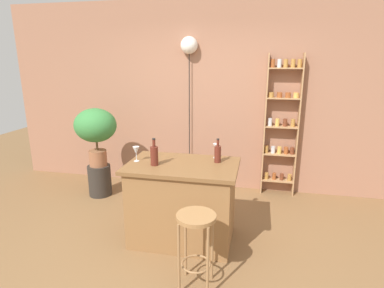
{
  "coord_description": "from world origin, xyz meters",
  "views": [
    {
      "loc": [
        0.76,
        -2.75,
        1.95
      ],
      "look_at": [
        0.05,
        0.55,
        1.04
      ],
      "focal_mm": 29.28,
      "sensor_mm": 36.0,
      "label": 1
    }
  ],
  "objects_px": {
    "spice_shelf": "(281,124)",
    "potted_plant": "(96,128)",
    "bottle_spirits_clear": "(154,155)",
    "wine_glass_left": "(216,148)",
    "bottle_sauce_amber": "(218,153)",
    "pendant_globe_light": "(189,47)",
    "bar_stool": "(196,234)",
    "wine_glass_center": "(136,151)",
    "plant_stool": "(100,180)"
  },
  "relations": [
    {
      "from": "bottle_sauce_amber",
      "to": "wine_glass_left",
      "type": "xyz_separation_m",
      "value": [
        -0.04,
        0.15,
        0.02
      ]
    },
    {
      "from": "spice_shelf",
      "to": "potted_plant",
      "type": "xyz_separation_m",
      "value": [
        -2.57,
        -0.61,
        -0.04
      ]
    },
    {
      "from": "spice_shelf",
      "to": "bottle_spirits_clear",
      "type": "distance_m",
      "value": 2.1
    },
    {
      "from": "plant_stool",
      "to": "pendant_globe_light",
      "type": "xyz_separation_m",
      "value": [
        1.22,
        0.64,
        1.9
      ]
    },
    {
      "from": "bar_stool",
      "to": "plant_stool",
      "type": "relative_size",
      "value": 1.53
    },
    {
      "from": "bar_stool",
      "to": "pendant_globe_light",
      "type": "distance_m",
      "value": 2.84
    },
    {
      "from": "bottle_spirits_clear",
      "to": "bottle_sauce_amber",
      "type": "bearing_deg",
      "value": 20.15
    },
    {
      "from": "potted_plant",
      "to": "bottle_spirits_clear",
      "type": "bearing_deg",
      "value": -39.34
    },
    {
      "from": "potted_plant",
      "to": "pendant_globe_light",
      "type": "distance_m",
      "value": 1.77
    },
    {
      "from": "wine_glass_left",
      "to": "pendant_globe_light",
      "type": "xyz_separation_m",
      "value": [
        -0.59,
        1.25,
        1.13
      ]
    },
    {
      "from": "bar_stool",
      "to": "bottle_spirits_clear",
      "type": "xyz_separation_m",
      "value": [
        -0.57,
        0.63,
        0.47
      ]
    },
    {
      "from": "wine_glass_center",
      "to": "wine_glass_left",
      "type": "bearing_deg",
      "value": 19.92
    },
    {
      "from": "bar_stool",
      "to": "wine_glass_left",
      "type": "relative_size",
      "value": 4.25
    },
    {
      "from": "plant_stool",
      "to": "potted_plant",
      "type": "distance_m",
      "value": 0.79
    },
    {
      "from": "bar_stool",
      "to": "bottle_spirits_clear",
      "type": "height_order",
      "value": "bottle_spirits_clear"
    },
    {
      "from": "bottle_sauce_amber",
      "to": "pendant_globe_light",
      "type": "distance_m",
      "value": 1.92
    },
    {
      "from": "potted_plant",
      "to": "pendant_globe_light",
      "type": "relative_size",
      "value": 0.37
    },
    {
      "from": "bottle_sauce_amber",
      "to": "wine_glass_center",
      "type": "distance_m",
      "value": 0.88
    },
    {
      "from": "potted_plant",
      "to": "wine_glass_center",
      "type": "relative_size",
      "value": 5.13
    },
    {
      "from": "pendant_globe_light",
      "to": "spice_shelf",
      "type": "bearing_deg",
      "value": -1.42
    },
    {
      "from": "bottle_sauce_amber",
      "to": "wine_glass_center",
      "type": "xyz_separation_m",
      "value": [
        -0.87,
        -0.15,
        0.02
      ]
    },
    {
      "from": "bottle_spirits_clear",
      "to": "wine_glass_left",
      "type": "height_order",
      "value": "bottle_spirits_clear"
    },
    {
      "from": "bar_stool",
      "to": "bottle_spirits_clear",
      "type": "bearing_deg",
      "value": 132.23
    },
    {
      "from": "spice_shelf",
      "to": "wine_glass_left",
      "type": "xyz_separation_m",
      "value": [
        -0.77,
        -1.22,
        -0.06
      ]
    },
    {
      "from": "wine_glass_left",
      "to": "bottle_spirits_clear",
      "type": "bearing_deg",
      "value": -147.22
    },
    {
      "from": "bar_stool",
      "to": "wine_glass_left",
      "type": "bearing_deg",
      "value": 88.79
    },
    {
      "from": "spice_shelf",
      "to": "wine_glass_left",
      "type": "height_order",
      "value": "spice_shelf"
    },
    {
      "from": "bar_stool",
      "to": "pendant_globe_light",
      "type": "bearing_deg",
      "value": 103.99
    },
    {
      "from": "potted_plant",
      "to": "wine_glass_left",
      "type": "distance_m",
      "value": 1.9
    },
    {
      "from": "plant_stool",
      "to": "bottle_spirits_clear",
      "type": "height_order",
      "value": "bottle_spirits_clear"
    },
    {
      "from": "bar_stool",
      "to": "spice_shelf",
      "type": "relative_size",
      "value": 0.34
    },
    {
      "from": "wine_glass_left",
      "to": "wine_glass_center",
      "type": "relative_size",
      "value": 1.0
    },
    {
      "from": "bottle_sauce_amber",
      "to": "bar_stool",
      "type": "bearing_deg",
      "value": -93.92
    },
    {
      "from": "spice_shelf",
      "to": "bottle_spirits_clear",
      "type": "relative_size",
      "value": 7.08
    },
    {
      "from": "spice_shelf",
      "to": "pendant_globe_light",
      "type": "distance_m",
      "value": 1.73
    },
    {
      "from": "pendant_globe_light",
      "to": "wine_glass_left",
      "type": "bearing_deg",
      "value": -64.91
    },
    {
      "from": "bar_stool",
      "to": "bottle_spirits_clear",
      "type": "distance_m",
      "value": 0.98
    },
    {
      "from": "bar_stool",
      "to": "plant_stool",
      "type": "xyz_separation_m",
      "value": [
        -1.78,
        1.62,
        -0.29
      ]
    },
    {
      "from": "bottle_spirits_clear",
      "to": "bar_stool",
      "type": "bearing_deg",
      "value": -47.77
    },
    {
      "from": "wine_glass_center",
      "to": "pendant_globe_light",
      "type": "relative_size",
      "value": 0.07
    },
    {
      "from": "bottle_spirits_clear",
      "to": "pendant_globe_light",
      "type": "distance_m",
      "value": 1.99
    },
    {
      "from": "spice_shelf",
      "to": "potted_plant",
      "type": "distance_m",
      "value": 2.64
    },
    {
      "from": "plant_stool",
      "to": "wine_glass_center",
      "type": "height_order",
      "value": "wine_glass_center"
    },
    {
      "from": "wine_glass_left",
      "to": "wine_glass_center",
      "type": "height_order",
      "value": "same"
    },
    {
      "from": "wine_glass_center",
      "to": "potted_plant",
      "type": "bearing_deg",
      "value": 137.04
    },
    {
      "from": "bottle_sauce_amber",
      "to": "wine_glass_left",
      "type": "distance_m",
      "value": 0.16
    },
    {
      "from": "plant_stool",
      "to": "bottle_sauce_amber",
      "type": "relative_size",
      "value": 1.75
    },
    {
      "from": "bar_stool",
      "to": "wine_glass_center",
      "type": "height_order",
      "value": "wine_glass_center"
    },
    {
      "from": "potted_plant",
      "to": "bottle_spirits_clear",
      "type": "xyz_separation_m",
      "value": [
        1.21,
        -0.99,
        -0.02
      ]
    },
    {
      "from": "spice_shelf",
      "to": "wine_glass_center",
      "type": "distance_m",
      "value": 2.21
    }
  ]
}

